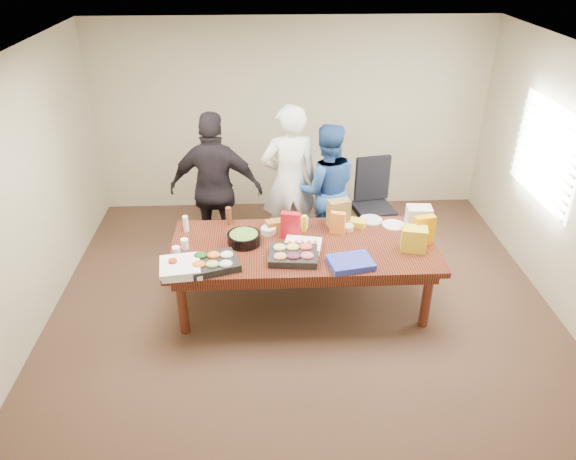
{
  "coord_description": "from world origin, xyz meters",
  "views": [
    {
      "loc": [
        -0.38,
        -4.87,
        3.68
      ],
      "look_at": [
        -0.15,
        0.1,
        0.88
      ],
      "focal_mm": 33.62,
      "sensor_mm": 36.0,
      "label": 1
    }
  ],
  "objects_px": {
    "conference_table": "(303,274)",
    "salad_bowl": "(244,239)",
    "person_center": "(289,181)",
    "sheet_cake": "(303,245)",
    "person_right": "(326,190)",
    "office_chair": "(374,206)"
  },
  "relations": [
    {
      "from": "office_chair",
      "to": "person_right",
      "type": "distance_m",
      "value": 0.72
    },
    {
      "from": "person_right",
      "to": "salad_bowl",
      "type": "height_order",
      "value": "person_right"
    },
    {
      "from": "person_right",
      "to": "office_chair",
      "type": "bearing_deg",
      "value": -171.93
    },
    {
      "from": "conference_table",
      "to": "salad_bowl",
      "type": "xyz_separation_m",
      "value": [
        -0.62,
        0.07,
        0.43
      ]
    },
    {
      "from": "office_chair",
      "to": "sheet_cake",
      "type": "height_order",
      "value": "office_chair"
    },
    {
      "from": "office_chair",
      "to": "person_center",
      "type": "relative_size",
      "value": 0.56
    },
    {
      "from": "conference_table",
      "to": "office_chair",
      "type": "relative_size",
      "value": 2.58
    },
    {
      "from": "conference_table",
      "to": "salad_bowl",
      "type": "height_order",
      "value": "salad_bowl"
    },
    {
      "from": "office_chair",
      "to": "salad_bowl",
      "type": "height_order",
      "value": "office_chair"
    },
    {
      "from": "conference_table",
      "to": "person_center",
      "type": "xyz_separation_m",
      "value": [
        -0.09,
        1.17,
        0.59
      ]
    },
    {
      "from": "person_center",
      "to": "sheet_cake",
      "type": "height_order",
      "value": "person_center"
    },
    {
      "from": "person_right",
      "to": "conference_table",
      "type": "bearing_deg",
      "value": 70.32
    },
    {
      "from": "conference_table",
      "to": "person_right",
      "type": "relative_size",
      "value": 1.66
    },
    {
      "from": "person_right",
      "to": "salad_bowl",
      "type": "distance_m",
      "value": 1.47
    },
    {
      "from": "person_center",
      "to": "person_right",
      "type": "bearing_deg",
      "value": 169.41
    },
    {
      "from": "office_chair",
      "to": "salad_bowl",
      "type": "bearing_deg",
      "value": -154.0
    },
    {
      "from": "person_center",
      "to": "person_right",
      "type": "distance_m",
      "value": 0.47
    },
    {
      "from": "office_chair",
      "to": "salad_bowl",
      "type": "xyz_separation_m",
      "value": [
        -1.63,
        -1.21,
        0.26
      ]
    },
    {
      "from": "conference_table",
      "to": "person_center",
      "type": "distance_m",
      "value": 1.31
    },
    {
      "from": "person_center",
      "to": "salad_bowl",
      "type": "height_order",
      "value": "person_center"
    },
    {
      "from": "conference_table",
      "to": "sheet_cake",
      "type": "relative_size",
      "value": 7.46
    },
    {
      "from": "person_center",
      "to": "sheet_cake",
      "type": "bearing_deg",
      "value": 84.12
    }
  ]
}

